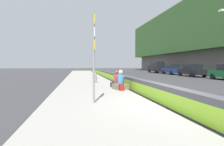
% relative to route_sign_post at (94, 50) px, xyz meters
% --- Properties ---
extents(ground_plane, '(160.00, 160.00, 0.00)m').
position_rel_route_sign_post_xyz_m(ground_plane, '(-0.87, -2.82, -2.23)').
color(ground_plane, '#353538').
rests_on(ground_plane, ground).
extents(sidewalk_strip, '(80.00, 4.40, 0.14)m').
position_rel_route_sign_post_xyz_m(sidewalk_strip, '(-0.87, -0.17, -2.16)').
color(sidewalk_strip, gray).
rests_on(sidewalk_strip, ground_plane).
extents(jersey_barrier, '(76.00, 0.45, 0.85)m').
position_rel_route_sign_post_xyz_m(jersey_barrier, '(-0.87, -2.81, -1.81)').
color(jersey_barrier, '#47474C').
rests_on(jersey_barrier, ground_plane).
extents(route_sign_post, '(0.44, 0.09, 3.60)m').
position_rel_route_sign_post_xyz_m(route_sign_post, '(0.00, 0.00, 0.00)').
color(route_sign_post, gray).
rests_on(route_sign_post, sidewalk_strip).
extents(fire_hydrant, '(0.26, 0.46, 0.88)m').
position_rel_route_sign_post_xyz_m(fire_hydrant, '(7.89, -0.78, -1.65)').
color(fire_hydrant, gray).
rests_on(fire_hydrant, sidewalk_strip).
extents(seated_person_foreground, '(0.94, 1.03, 1.20)m').
position_rel_route_sign_post_xyz_m(seated_person_foreground, '(3.72, -1.98, -1.72)').
color(seated_person_foreground, '#706651').
rests_on(seated_person_foreground, sidewalk_strip).
extents(seated_person_middle, '(0.72, 0.84, 1.13)m').
position_rel_route_sign_post_xyz_m(seated_person_middle, '(4.95, -1.98, -1.74)').
color(seated_person_middle, '#23284C').
rests_on(seated_person_middle, sidewalk_strip).
extents(backpack, '(0.32, 0.28, 0.40)m').
position_rel_route_sign_post_xyz_m(backpack, '(3.11, -1.88, -1.90)').
color(backpack, maroon).
rests_on(backpack, sidewalk_strip).
extents(parked_car_fourth, '(4.52, 1.98, 1.71)m').
position_rel_route_sign_post_xyz_m(parked_car_fourth, '(15.54, -14.97, -1.37)').
color(parked_car_fourth, black).
rests_on(parked_car_fourth, ground_plane).
extents(parked_car_midline, '(4.54, 2.03, 1.71)m').
position_rel_route_sign_post_xyz_m(parked_car_midline, '(21.28, -15.11, -1.37)').
color(parked_car_midline, navy).
rests_on(parked_car_midline, ground_plane).
extents(parked_car_far, '(4.84, 2.15, 2.28)m').
position_rel_route_sign_post_xyz_m(parked_car_far, '(27.10, -15.02, -1.05)').
color(parked_car_far, black).
rests_on(parked_car_far, ground_plane).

